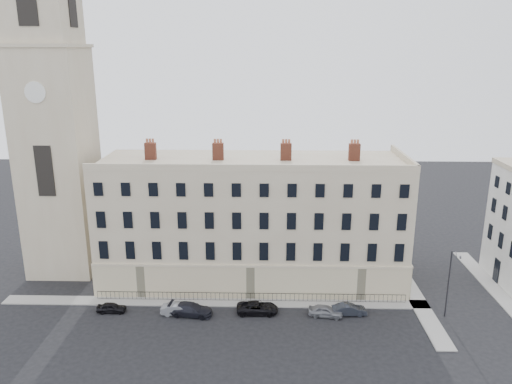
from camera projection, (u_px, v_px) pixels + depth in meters
ground at (307, 328)px, 51.35m from camera, size 160.00×160.00×0.00m
terrace at (252, 220)px, 60.92m from camera, size 36.22×12.22×17.00m
church_tower at (55, 126)px, 60.34m from camera, size 8.00×8.13×44.00m
pavement_terrace at (215, 302)px, 56.37m from camera, size 48.00×2.00×0.12m
pavement_east_return at (412, 292)px, 58.72m from camera, size 2.00×24.00×0.12m
pavement_adjacent at (491, 285)px, 60.41m from camera, size 2.00×20.00×0.12m
railings at (250, 297)px, 56.52m from camera, size 35.00×0.04×0.96m
car_a at (112, 308)px, 54.22m from camera, size 3.17×1.31×1.07m
car_b at (179, 309)px, 53.67m from camera, size 3.98×1.59×1.29m
car_c at (191, 309)px, 53.56m from camera, size 4.94×2.54×1.37m
car_d at (257, 308)px, 54.00m from camera, size 4.56×2.18×1.26m
car_e at (326, 311)px, 53.35m from camera, size 3.87×2.05×1.25m
car_f at (349, 310)px, 53.66m from camera, size 3.78×1.51×1.22m
streetlamp at (449, 281)px, 52.29m from camera, size 0.64×1.58×7.54m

